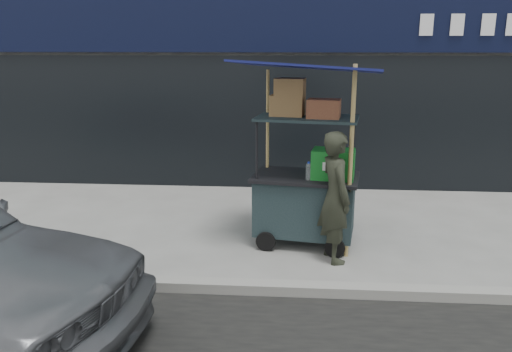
{
  "coord_description": "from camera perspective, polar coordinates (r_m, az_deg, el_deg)",
  "views": [
    {
      "loc": [
        -0.01,
        -5.05,
        2.58
      ],
      "look_at": [
        -0.46,
        1.2,
        0.93
      ],
      "focal_mm": 35.0,
      "sensor_mm": 36.0,
      "label": 1
    }
  ],
  "objects": [
    {
      "name": "ground",
      "position": [
        5.67,
        3.87,
        -12.33
      ],
      "size": [
        80.0,
        80.0,
        0.0
      ],
      "primitive_type": "plane",
      "color": "slate",
      "rests_on": "ground"
    },
    {
      "name": "curb",
      "position": [
        5.47,
        3.87,
        -12.72
      ],
      "size": [
        80.0,
        0.18,
        0.12
      ],
      "primitive_type": "cube",
      "color": "gray",
      "rests_on": "ground"
    },
    {
      "name": "vendor_cart",
      "position": [
        6.52,
        5.83,
        -0.69
      ],
      "size": [
        1.97,
        1.54,
        2.42
      ],
      "rotation": [
        0.0,
        0.0,
        -0.16
      ],
      "color": "black",
      "rests_on": "ground"
    },
    {
      "name": "vendor_man",
      "position": [
        6.08,
        9.06,
        -2.4
      ],
      "size": [
        0.55,
        0.68,
        1.61
      ],
      "primitive_type": "imported",
      "rotation": [
        0.0,
        0.0,
        1.88
      ],
      "color": "#26291E",
      "rests_on": "ground"
    }
  ]
}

